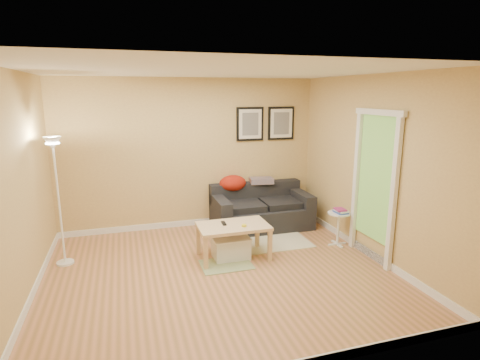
% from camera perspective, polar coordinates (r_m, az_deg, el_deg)
% --- Properties ---
extents(floor, '(4.50, 4.50, 0.00)m').
position_cam_1_polar(floor, '(5.29, -3.10, -13.55)').
color(floor, '#BE7B51').
rests_on(floor, ground).
extents(ceiling, '(4.50, 4.50, 0.00)m').
position_cam_1_polar(ceiling, '(4.75, -3.49, 15.86)').
color(ceiling, white).
rests_on(ceiling, wall_back).
extents(wall_back, '(4.50, 0.00, 4.50)m').
position_cam_1_polar(wall_back, '(6.78, -7.32, 3.81)').
color(wall_back, tan).
rests_on(wall_back, ground).
extents(wall_front, '(4.50, 0.00, 4.50)m').
position_cam_1_polar(wall_front, '(3.02, 5.87, -7.45)').
color(wall_front, tan).
rests_on(wall_front, ground).
extents(wall_left, '(0.00, 4.00, 4.00)m').
position_cam_1_polar(wall_left, '(4.86, -30.03, -1.36)').
color(wall_left, tan).
rests_on(wall_left, ground).
extents(wall_right, '(0.00, 4.00, 4.00)m').
position_cam_1_polar(wall_right, '(5.80, 18.86, 1.72)').
color(wall_right, tan).
rests_on(wall_right, ground).
extents(baseboard_back, '(4.50, 0.02, 0.10)m').
position_cam_1_polar(baseboard_back, '(7.07, -7.02, -6.26)').
color(baseboard_back, white).
rests_on(baseboard_back, ground).
extents(baseboard_left, '(0.02, 4.00, 0.10)m').
position_cam_1_polar(baseboard_left, '(5.27, -28.37, -14.67)').
color(baseboard_left, white).
rests_on(baseboard_left, ground).
extents(baseboard_right, '(0.02, 4.00, 0.10)m').
position_cam_1_polar(baseboard_right, '(6.14, 17.94, -9.80)').
color(baseboard_right, white).
rests_on(baseboard_right, ground).
extents(sofa, '(1.70, 0.90, 0.75)m').
position_cam_1_polar(sofa, '(6.83, 3.21, -4.00)').
color(sofa, black).
rests_on(sofa, ground).
extents(red_throw, '(0.48, 0.36, 0.28)m').
position_cam_1_polar(red_throw, '(6.88, -1.08, -0.46)').
color(red_throw, '#B62B10').
rests_on(red_throw, sofa).
extents(plaid_throw, '(0.45, 0.32, 0.10)m').
position_cam_1_polar(plaid_throw, '(7.04, 3.18, -0.08)').
color(plaid_throw, '#A2715E').
rests_on(plaid_throw, sofa).
extents(framed_print_left, '(0.50, 0.04, 0.60)m').
position_cam_1_polar(framed_print_left, '(6.96, 1.48, 8.28)').
color(framed_print_left, black).
rests_on(framed_print_left, wall_back).
extents(framed_print_right, '(0.50, 0.04, 0.60)m').
position_cam_1_polar(framed_print_right, '(7.17, 6.09, 8.35)').
color(framed_print_right, black).
rests_on(framed_print_right, wall_back).
extents(area_rug, '(1.25, 0.85, 0.01)m').
position_cam_1_polar(area_rug, '(6.29, 4.32, -9.07)').
color(area_rug, beige).
rests_on(area_rug, ground).
extents(green_runner, '(0.70, 0.50, 0.01)m').
position_cam_1_polar(green_runner, '(5.50, -2.03, -12.40)').
color(green_runner, '#668C4C').
rests_on(green_runner, ground).
extents(coffee_table, '(1.01, 0.62, 0.50)m').
position_cam_1_polar(coffee_table, '(5.63, -1.01, -9.04)').
color(coffee_table, '#DBB685').
rests_on(coffee_table, ground).
extents(remote_control, '(0.06, 0.16, 0.02)m').
position_cam_1_polar(remote_control, '(5.58, -2.41, -6.41)').
color(remote_control, black).
rests_on(remote_control, coffee_table).
extents(tape_roll, '(0.07, 0.07, 0.03)m').
position_cam_1_polar(tape_roll, '(5.46, 0.61, -6.76)').
color(tape_roll, yellow).
rests_on(tape_roll, coffee_table).
extents(storage_bin, '(0.53, 0.38, 0.32)m').
position_cam_1_polar(storage_bin, '(5.65, -1.37, -9.93)').
color(storage_bin, white).
rests_on(storage_bin, ground).
extents(side_table, '(0.35, 0.35, 0.53)m').
position_cam_1_polar(side_table, '(6.27, 14.30, -7.02)').
color(side_table, white).
rests_on(side_table, ground).
extents(book_stack, '(0.20, 0.24, 0.07)m').
position_cam_1_polar(book_stack, '(6.17, 14.67, -4.42)').
color(book_stack, '#3852A9').
rests_on(book_stack, side_table).
extents(floor_lamp, '(0.23, 0.23, 1.80)m').
position_cam_1_polar(floor_lamp, '(5.78, -25.18, -3.44)').
color(floor_lamp, white).
rests_on(floor_lamp, ground).
extents(doorway, '(0.12, 1.01, 2.13)m').
position_cam_1_polar(doorway, '(5.71, 19.13, -1.29)').
color(doorway, white).
rests_on(doorway, ground).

